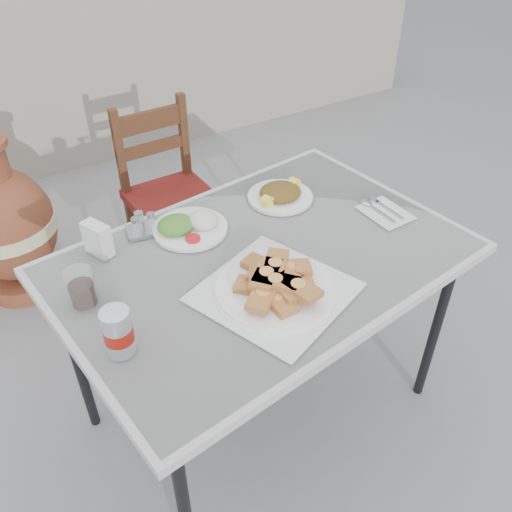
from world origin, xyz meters
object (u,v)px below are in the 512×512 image
soda_can (118,332)px  napkin_holder (98,239)px  cafe_table (262,268)px  pide_plate (275,283)px  condiment_caddy (143,226)px  terracotta_urn (6,226)px  chair (169,194)px  cola_glass (82,289)px  salad_rice_plate (189,225)px  salad_chopped_plate (280,194)px

soda_can → napkin_holder: (0.09, 0.45, -0.01)m
cafe_table → pide_plate: bearing=-110.0°
condiment_caddy → terracotta_urn: 1.14m
terracotta_urn → napkin_holder: bearing=-77.9°
chair → soda_can: bearing=-119.6°
pide_plate → terracotta_urn: 1.66m
soda_can → cola_glass: soda_can is taller
cafe_table → terracotta_urn: 1.51m
terracotta_urn → condiment_caddy: bearing=-68.6°
condiment_caddy → terracotta_urn: (-0.38, 0.98, -0.45)m
terracotta_urn → chair: bearing=-19.3°
cafe_table → napkin_holder: 0.55m
cafe_table → soda_can: size_ratio=10.07×
pide_plate → salad_rice_plate: bearing=101.0°
soda_can → terracotta_urn: soda_can is taller
pide_plate → salad_chopped_plate: bearing=55.2°
napkin_holder → cola_glass: bearing=-142.3°
salad_rice_plate → soda_can: bearing=-134.1°
salad_chopped_plate → soda_can: size_ratio=1.73×
salad_chopped_plate → pide_plate: bearing=-124.8°
soda_can → condiment_caddy: (0.25, 0.48, -0.04)m
cafe_table → terracotta_urn: size_ratio=1.72×
condiment_caddy → terracotta_urn: size_ratio=0.15×
salad_rice_plate → soda_can: 0.57m
cafe_table → terracotta_urn: bearing=117.3°
salad_chopped_plate → soda_can: (-0.78, -0.42, 0.05)m
condiment_caddy → pide_plate: bearing=-65.6°
cafe_table → chair: (0.09, 1.04, -0.28)m
napkin_holder → chair: size_ratio=0.13×
pide_plate → condiment_caddy: 0.55m
cola_glass → condiment_caddy: 0.37m
cafe_table → pide_plate: pide_plate is taller
cola_glass → napkin_holder: size_ratio=1.04×
salad_chopped_plate → chair: 0.87m
pide_plate → salad_rice_plate: pide_plate is taller
napkin_holder → cafe_table: bearing=-55.2°
napkin_holder → terracotta_urn: bearing=79.1°
salad_rice_plate → cafe_table: bearing=-59.5°
condiment_caddy → terracotta_urn: condiment_caddy is taller
pide_plate → chair: 1.28m
condiment_caddy → cola_glass: bearing=-139.2°
salad_rice_plate → terracotta_urn: salad_rice_plate is taller
chair → terracotta_urn: chair is taller
salad_chopped_plate → condiment_caddy: size_ratio=1.97×
cafe_table → condiment_caddy: (-0.29, 0.32, 0.08)m
pide_plate → salad_chopped_plate: pide_plate is taller
terracotta_urn → cola_glass: bearing=-85.3°
salad_chopped_plate → condiment_caddy: (-0.53, 0.06, 0.01)m
salad_rice_plate → condiment_caddy: size_ratio=2.07×
cola_glass → chair: size_ratio=0.13×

